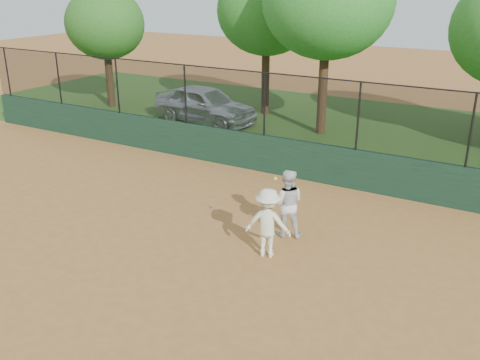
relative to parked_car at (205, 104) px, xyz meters
The scene contains 10 objects.
ground 11.58m from the parked_car, 61.68° to the right, with size 80.00×80.00×0.00m, color #A96E36.
back_wall 6.89m from the parked_car, 37.27° to the right, with size 26.00×0.20×1.20m, color #1A3A25.
grass_strip 5.83m from the parked_car, 18.47° to the left, with size 36.00×12.00×0.01m, color #264C17.
parked_car is the anchor object (origin of this frame).
player_second 10.98m from the parked_car, 46.44° to the right, with size 0.82×0.64×1.69m, color silver.
player_main 11.87m from the parked_car, 49.97° to the right, with size 1.15×0.82×2.03m.
fence_assembly 7.01m from the parked_car, 37.41° to the right, with size 26.00×0.06×2.00m.
tree_0 6.42m from the parked_car, behind, with size 3.78×3.43×5.50m.
tree_1 4.83m from the parked_car, 61.76° to the left, with size 4.39×3.99×6.40m.
tree_2 6.55m from the parked_car, 10.81° to the left, with size 4.97×4.51×7.19m.
Camera 1 is at (6.94, -8.52, 5.95)m, focal length 40.00 mm.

